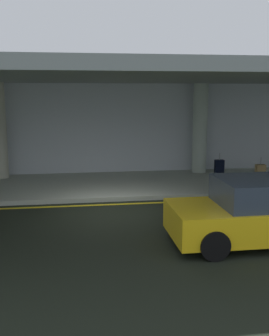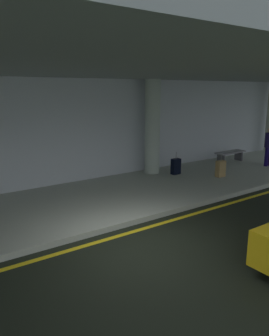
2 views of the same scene
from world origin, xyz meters
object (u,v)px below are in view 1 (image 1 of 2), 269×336
support_column_left_mid (200,128)px  car_yellow_taxi (260,212)px  suitcase_upright_primary (219,167)px  suitcase_upright_secondary (260,173)px

support_column_left_mid → car_yellow_taxi: support_column_left_mid is taller
support_column_left_mid → suitcase_upright_primary: size_ratio=4.06×
car_yellow_taxi → suitcase_upright_secondary: size_ratio=4.56×
car_yellow_taxi → suitcase_upright_secondary: car_yellow_taxi is taller
suitcase_upright_primary → suitcase_upright_secondary: 1.71m
suitcase_upright_primary → support_column_left_mid: bearing=136.0°
support_column_left_mid → car_yellow_taxi: size_ratio=0.89×
suitcase_upright_primary → suitcase_upright_secondary: bearing=-41.9°
support_column_left_mid → car_yellow_taxi: 7.81m
car_yellow_taxi → suitcase_upright_primary: size_ratio=4.56×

